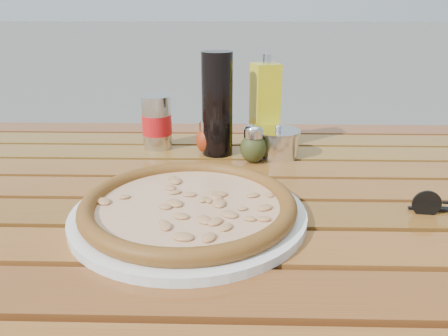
{
  "coord_description": "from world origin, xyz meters",
  "views": [
    {
      "loc": [
        0.02,
        -0.72,
        1.06
      ],
      "look_at": [
        0.0,
        0.02,
        0.78
      ],
      "focal_mm": 35.0,
      "sensor_mm": 36.0,
      "label": 1
    }
  ],
  "objects_px": {
    "soda_can": "(157,123)",
    "parmesan_tin": "(278,143)",
    "table": "(224,225)",
    "oregano_shaker": "(253,144)",
    "dark_bottle": "(217,104)",
    "sunglasses": "(447,206)",
    "pepper_shaker": "(208,136)",
    "olive_oil_cruet": "(265,106)",
    "pizza": "(189,205)",
    "plate": "(189,214)"
  },
  "relations": [
    {
      "from": "oregano_shaker",
      "to": "olive_oil_cruet",
      "type": "xyz_separation_m",
      "value": [
        0.03,
        0.1,
        0.06
      ]
    },
    {
      "from": "pizza",
      "to": "pepper_shaker",
      "type": "bearing_deg",
      "value": 87.98
    },
    {
      "from": "pepper_shaker",
      "to": "olive_oil_cruet",
      "type": "height_order",
      "value": "olive_oil_cruet"
    },
    {
      "from": "pepper_shaker",
      "to": "table",
      "type": "bearing_deg",
      "value": -78.58
    },
    {
      "from": "table",
      "to": "olive_oil_cruet",
      "type": "bearing_deg",
      "value": 70.49
    },
    {
      "from": "parmesan_tin",
      "to": "plate",
      "type": "bearing_deg",
      "value": -118.55
    },
    {
      "from": "table",
      "to": "dark_bottle",
      "type": "distance_m",
      "value": 0.27
    },
    {
      "from": "pizza",
      "to": "table",
      "type": "bearing_deg",
      "value": 67.39
    },
    {
      "from": "dark_bottle",
      "to": "sunglasses",
      "type": "distance_m",
      "value": 0.48
    },
    {
      "from": "olive_oil_cruet",
      "to": "table",
      "type": "bearing_deg",
      "value": -109.51
    },
    {
      "from": "pizza",
      "to": "oregano_shaker",
      "type": "relative_size",
      "value": 5.29
    },
    {
      "from": "soda_can",
      "to": "parmesan_tin",
      "type": "relative_size",
      "value": 1.19
    },
    {
      "from": "parmesan_tin",
      "to": "sunglasses",
      "type": "distance_m",
      "value": 0.37
    },
    {
      "from": "table",
      "to": "olive_oil_cruet",
      "type": "relative_size",
      "value": 6.67
    },
    {
      "from": "olive_oil_cruet",
      "to": "oregano_shaker",
      "type": "bearing_deg",
      "value": -105.32
    },
    {
      "from": "pepper_shaker",
      "to": "oregano_shaker",
      "type": "height_order",
      "value": "same"
    },
    {
      "from": "dark_bottle",
      "to": "olive_oil_cruet",
      "type": "height_order",
      "value": "dark_bottle"
    },
    {
      "from": "table",
      "to": "sunglasses",
      "type": "relative_size",
      "value": 12.63
    },
    {
      "from": "plate",
      "to": "pizza",
      "type": "bearing_deg",
      "value": 0.0
    },
    {
      "from": "table",
      "to": "plate",
      "type": "relative_size",
      "value": 3.89
    },
    {
      "from": "table",
      "to": "oregano_shaker",
      "type": "distance_m",
      "value": 0.19
    },
    {
      "from": "plate",
      "to": "parmesan_tin",
      "type": "height_order",
      "value": "parmesan_tin"
    },
    {
      "from": "plate",
      "to": "pepper_shaker",
      "type": "height_order",
      "value": "pepper_shaker"
    },
    {
      "from": "pizza",
      "to": "pepper_shaker",
      "type": "relative_size",
      "value": 5.29
    },
    {
      "from": "pepper_shaker",
      "to": "oregano_shaker",
      "type": "relative_size",
      "value": 1.0
    },
    {
      "from": "pepper_shaker",
      "to": "sunglasses",
      "type": "bearing_deg",
      "value": -37.12
    },
    {
      "from": "table",
      "to": "pizza",
      "type": "distance_m",
      "value": 0.16
    },
    {
      "from": "pizza",
      "to": "olive_oil_cruet",
      "type": "relative_size",
      "value": 2.07
    },
    {
      "from": "table",
      "to": "parmesan_tin",
      "type": "distance_m",
      "value": 0.23
    },
    {
      "from": "pepper_shaker",
      "to": "soda_can",
      "type": "bearing_deg",
      "value": 162.93
    },
    {
      "from": "pizza",
      "to": "dark_bottle",
      "type": "distance_m",
      "value": 0.33
    },
    {
      "from": "table",
      "to": "plate",
      "type": "distance_m",
      "value": 0.16
    },
    {
      "from": "pizza",
      "to": "pepper_shaker",
      "type": "distance_m",
      "value": 0.32
    },
    {
      "from": "dark_bottle",
      "to": "parmesan_tin",
      "type": "bearing_deg",
      "value": -6.85
    },
    {
      "from": "table",
      "to": "parmesan_tin",
      "type": "bearing_deg",
      "value": 57.7
    },
    {
      "from": "pizza",
      "to": "parmesan_tin",
      "type": "xyz_separation_m",
      "value": [
        0.16,
        0.3,
        0.01
      ]
    },
    {
      "from": "pepper_shaker",
      "to": "parmesan_tin",
      "type": "distance_m",
      "value": 0.15
    },
    {
      "from": "olive_oil_cruet",
      "to": "pepper_shaker",
      "type": "bearing_deg",
      "value": -159.24
    },
    {
      "from": "pizza",
      "to": "sunglasses",
      "type": "xyz_separation_m",
      "value": [
        0.4,
        0.02,
        -0.01
      ]
    },
    {
      "from": "plate",
      "to": "soda_can",
      "type": "bearing_deg",
      "value": 106.81
    },
    {
      "from": "soda_can",
      "to": "sunglasses",
      "type": "height_order",
      "value": "soda_can"
    },
    {
      "from": "pizza",
      "to": "plate",
      "type": "bearing_deg",
      "value": 0.0
    },
    {
      "from": "pizza",
      "to": "olive_oil_cruet",
      "type": "distance_m",
      "value": 0.4
    },
    {
      "from": "pizza",
      "to": "sunglasses",
      "type": "relative_size",
      "value": 3.92
    },
    {
      "from": "olive_oil_cruet",
      "to": "sunglasses",
      "type": "height_order",
      "value": "olive_oil_cruet"
    },
    {
      "from": "dark_bottle",
      "to": "soda_can",
      "type": "bearing_deg",
      "value": 164.13
    },
    {
      "from": "dark_bottle",
      "to": "soda_can",
      "type": "xyz_separation_m",
      "value": [
        -0.14,
        0.04,
        -0.05
      ]
    },
    {
      "from": "soda_can",
      "to": "olive_oil_cruet",
      "type": "height_order",
      "value": "olive_oil_cruet"
    },
    {
      "from": "plate",
      "to": "sunglasses",
      "type": "relative_size",
      "value": 3.25
    },
    {
      "from": "olive_oil_cruet",
      "to": "pizza",
      "type": "bearing_deg",
      "value": -110.56
    }
  ]
}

